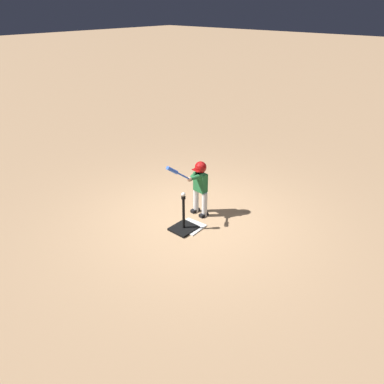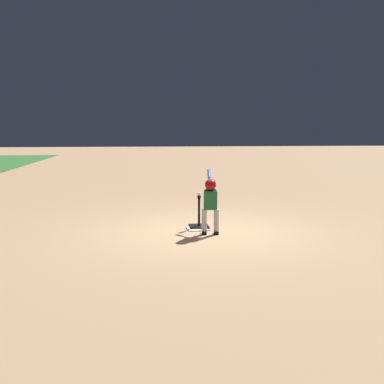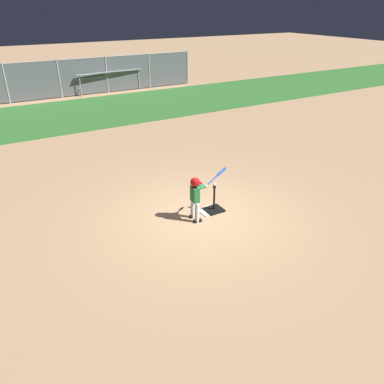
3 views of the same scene
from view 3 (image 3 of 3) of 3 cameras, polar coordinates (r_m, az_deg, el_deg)
name	(u,v)px [view 3 (image 3 of 3)]	position (r m, az deg, el deg)	size (l,w,h in m)	color
ground_plane	(201,216)	(9.07, 1.41, -3.63)	(90.00, 90.00, 0.00)	tan
grass_outfield_strip	(81,113)	(18.52, -16.62, 11.45)	(56.00, 5.82, 0.02)	#33702D
backstop_fence	(59,78)	(21.85, -19.59, 16.05)	(15.67, 0.08, 1.97)	#9E9EA3
home_plate	(208,211)	(9.26, 2.50, -2.87)	(0.44, 0.44, 0.02)	white
batting_tee	(214,207)	(9.26, 3.35, -2.34)	(0.45, 0.40, 0.68)	black
batter_child	(196,193)	(8.58, 0.67, -0.20)	(0.91, 0.35, 1.23)	silver
baseball	(215,185)	(8.97, 3.46, 1.15)	(0.07, 0.07, 0.07)	white
bleachers_far_right	(103,79)	(23.49, -13.38, 16.38)	(3.97, 2.72, 1.19)	#93969E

